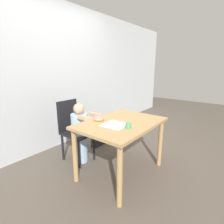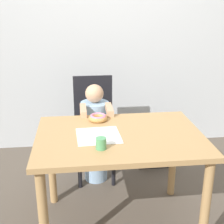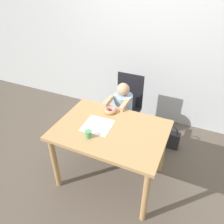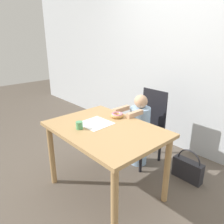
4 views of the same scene
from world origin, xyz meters
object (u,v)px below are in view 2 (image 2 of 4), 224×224
Objects in this scene: donut at (98,117)px; handbag at (155,154)px; child_figure at (95,134)px; cup at (101,143)px; chair at (94,127)px.

donut reaches higher than handbag.
donut is at bearing -89.67° from child_figure.
child_figure is at bearing 89.06° from cup.
chair is 1.02× the size of child_figure.
handbag is (0.60, 0.03, -0.33)m from chair.
child_figure is 0.70m from handbag.
handbag is (0.60, 0.16, -0.32)m from child_figure.
chair reaches higher than cup.
donut is at bearing 88.05° from cup.
donut is at bearing -89.76° from chair.
chair is at bearing 90.00° from child_figure.
donut is 1.95× the size of cup.
cup reaches higher than handbag.
chair is 6.61× the size of donut.
donut is 1.03m from handbag.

